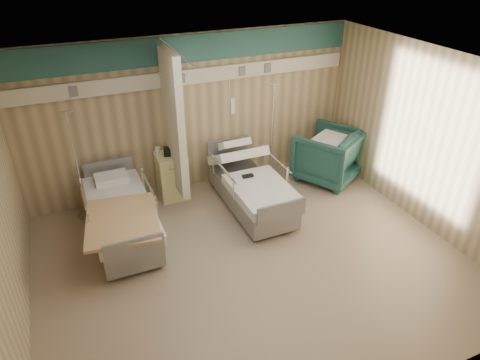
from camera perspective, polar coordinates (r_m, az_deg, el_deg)
name	(u,v)px	position (r m, az deg, el deg)	size (l,w,h in m)	color
ground	(251,261)	(6.41, 1.48, -10.72)	(6.00, 5.00, 0.00)	#87755D
room_walls	(243,139)	(5.58, 0.35, 5.47)	(6.04, 5.04, 2.82)	tan
bed_right	(251,192)	(7.38, 1.54, -1.59)	(1.00, 2.16, 0.63)	white
bed_left	(123,221)	(6.90, -15.38, -5.33)	(1.00, 2.16, 0.63)	white
bedside_cabinet	(172,176)	(7.74, -9.03, 0.55)	(0.50, 0.48, 0.85)	#F1ED97
visitor_armchair	(328,155)	(8.36, 11.62, 3.23)	(1.07, 1.10, 1.00)	#1E4B46
waffle_blanket	(332,130)	(8.13, 12.15, 6.54)	(0.59, 0.53, 0.07)	white
iv_stand_right	(271,162)	(8.21, 4.14, 2.42)	(0.34, 0.34, 1.92)	silver
iv_stand_left	(84,197)	(7.57, -20.13, -2.11)	(0.34, 0.34, 1.89)	silver
call_remote	(248,176)	(7.18, 1.04, 0.54)	(0.19, 0.08, 0.04)	black
tan_blanket	(122,220)	(6.32, -15.42, -5.16)	(1.00, 1.26, 0.04)	tan
toiletry_bag	(171,151)	(7.50, -9.20, 3.80)	(0.25, 0.16, 0.13)	black
white_cup	(157,151)	(7.56, -10.95, 3.84)	(0.09, 0.09, 0.13)	white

